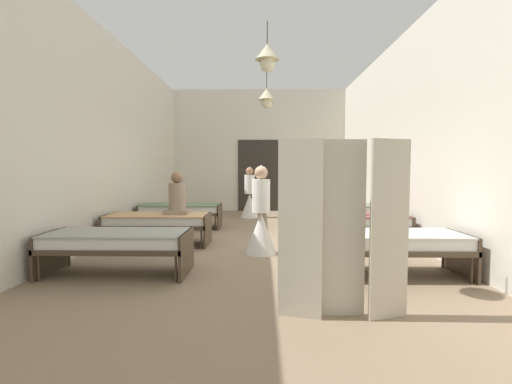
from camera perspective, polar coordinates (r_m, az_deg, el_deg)
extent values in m
cube|color=#8C755B|center=(6.84, 0.02, -8.74)|extent=(6.38, 11.71, 0.10)
cube|color=silver|center=(12.35, 0.46, 6.56)|extent=(6.18, 0.20, 4.09)
cube|color=silver|center=(7.39, -24.09, 8.19)|extent=(0.20, 11.11, 4.09)
cube|color=silver|center=(7.30, 24.46, 8.24)|extent=(0.20, 11.11, 4.09)
cube|color=#2D2823|center=(12.22, 0.45, 2.63)|extent=(1.40, 0.06, 2.40)
cylinder|color=brown|center=(7.12, 1.80, 23.95)|extent=(0.02, 0.02, 0.40)
cone|color=beige|center=(7.01, 1.79, 21.28)|extent=(0.44, 0.44, 0.28)
sphere|color=beige|center=(6.95, 1.79, 19.55)|extent=(0.28, 0.28, 0.28)
cylinder|color=brown|center=(9.57, 1.70, 17.92)|extent=(0.02, 0.02, 0.62)
cone|color=beige|center=(9.46, 1.70, 15.21)|extent=(0.44, 0.44, 0.28)
sphere|color=beige|center=(9.42, 1.69, 13.89)|extent=(0.28, 0.28, 0.28)
cylinder|color=#473828|center=(5.39, -31.16, -10.28)|extent=(0.03, 0.03, 0.34)
cylinder|color=#473828|center=(6.00, -27.46, -8.79)|extent=(0.03, 0.03, 0.34)
cylinder|color=#473828|center=(4.72, -12.57, -11.79)|extent=(0.03, 0.03, 0.34)
cylinder|color=#473828|center=(5.40, -10.75, -9.79)|extent=(0.03, 0.03, 0.34)
cube|color=#473828|center=(5.27, -20.99, -8.02)|extent=(1.90, 0.84, 0.07)
cube|color=#473828|center=(5.70, -29.78, -8.30)|extent=(0.04, 0.84, 0.57)
cube|color=#473828|center=(5.02, -10.94, -9.45)|extent=(0.04, 0.84, 0.57)
cube|color=white|center=(5.25, -21.02, -6.90)|extent=(1.82, 0.78, 0.14)
cube|color=#9E9E93|center=(5.23, -21.04, -6.02)|extent=(1.86, 0.82, 0.02)
cylinder|color=#473828|center=(4.67, 11.78, -11.93)|extent=(0.03, 0.03, 0.34)
cylinder|color=#473828|center=(5.36, 10.32, -9.88)|extent=(0.03, 0.03, 0.34)
cylinder|color=#473828|center=(5.28, 31.01, -10.57)|extent=(0.03, 0.03, 0.34)
cylinder|color=#473828|center=(5.89, 27.47, -9.00)|extent=(0.03, 0.03, 0.34)
cube|color=#473828|center=(5.19, 20.62, -8.19)|extent=(1.90, 0.84, 0.07)
cube|color=#473828|center=(4.98, 10.32, -9.55)|extent=(0.04, 0.84, 0.57)
cube|color=#473828|center=(5.59, 29.72, -8.53)|extent=(0.04, 0.84, 0.57)
cube|color=white|center=(5.17, 20.65, -7.05)|extent=(1.82, 0.78, 0.14)
cube|color=beige|center=(5.16, 20.67, -6.16)|extent=(1.86, 0.82, 0.02)
cylinder|color=#473828|center=(7.03, -22.86, -6.86)|extent=(0.03, 0.03, 0.34)
cylinder|color=#473828|center=(7.69, -20.68, -5.93)|extent=(0.03, 0.03, 0.34)
cylinder|color=#473828|center=(6.53, -8.64, -7.41)|extent=(0.03, 0.03, 0.34)
cylinder|color=#473828|center=(7.23, -7.68, -6.32)|extent=(0.03, 0.03, 0.34)
cube|color=#473828|center=(7.04, -15.19, -5.01)|extent=(1.90, 0.84, 0.07)
cube|color=#473828|center=(7.36, -22.18, -5.46)|extent=(0.04, 0.84, 0.57)
cube|color=#473828|center=(6.85, -7.64, -5.89)|extent=(0.04, 0.84, 0.57)
cube|color=white|center=(7.02, -15.20, -4.16)|extent=(1.82, 0.78, 0.14)
cube|color=tan|center=(7.01, -15.21, -3.49)|extent=(1.86, 0.82, 0.02)
cylinder|color=#473828|center=(6.50, 8.62, -7.47)|extent=(0.03, 0.03, 0.34)
cylinder|color=#473828|center=(7.20, 7.85, -6.37)|extent=(0.03, 0.03, 0.34)
cylinder|color=#473828|center=(6.95, 23.10, -7.00)|extent=(0.03, 0.03, 0.34)
cylinder|color=#473828|center=(7.61, 21.05, -6.04)|extent=(0.03, 0.03, 0.34)
cube|color=#473828|center=(6.98, 15.36, -5.08)|extent=(1.90, 0.84, 0.07)
cube|color=#473828|center=(6.82, 7.72, -5.93)|extent=(0.04, 0.84, 0.57)
cube|color=#473828|center=(7.28, 22.49, -5.57)|extent=(0.04, 0.84, 0.57)
cube|color=white|center=(6.96, 15.38, -4.23)|extent=(1.82, 0.78, 0.14)
cube|color=#8C4C47|center=(6.95, 15.39, -3.56)|extent=(1.86, 0.82, 0.02)
cylinder|color=#473828|center=(8.78, -17.84, -4.70)|extent=(0.03, 0.03, 0.34)
cylinder|color=#473828|center=(9.46, -16.43, -4.08)|extent=(0.03, 0.03, 0.34)
cylinder|color=#473828|center=(8.39, -6.47, -4.93)|extent=(0.03, 0.03, 0.34)
cylinder|color=#473828|center=(9.09, -5.88, -4.26)|extent=(0.03, 0.03, 0.34)
cube|color=#473828|center=(8.86, -11.77, -3.19)|extent=(1.90, 0.84, 0.07)
cube|color=#473828|center=(9.12, -17.48, -3.64)|extent=(0.04, 0.84, 0.57)
cube|color=#473828|center=(8.72, -5.77, -3.82)|extent=(0.04, 0.84, 0.57)
cube|color=white|center=(8.85, -11.78, -2.51)|extent=(1.82, 0.78, 0.14)
cube|color=slate|center=(8.84, -11.78, -1.98)|extent=(1.86, 0.82, 0.02)
cylinder|color=#473828|center=(8.36, 6.88, -4.96)|extent=(0.03, 0.03, 0.34)
cylinder|color=#473828|center=(9.07, 6.41, -4.28)|extent=(0.03, 0.03, 0.34)
cylinder|color=#473828|center=(8.71, 18.38, -4.77)|extent=(0.03, 0.03, 0.34)
cylinder|color=#473828|center=(9.39, 17.07, -4.15)|extent=(0.03, 0.03, 0.34)
cube|color=#473828|center=(8.82, 12.29, -3.23)|extent=(1.90, 0.84, 0.07)
cube|color=#473828|center=(8.69, 6.25, -3.85)|extent=(0.04, 0.84, 0.57)
cube|color=#473828|center=(9.05, 18.08, -3.71)|extent=(0.04, 0.84, 0.57)
cube|color=white|center=(8.80, 12.30, -2.55)|extent=(1.82, 0.78, 0.14)
cube|color=slate|center=(8.80, 12.31, -2.02)|extent=(1.86, 0.82, 0.02)
cone|color=white|center=(10.55, -1.02, -2.16)|extent=(0.52, 0.52, 0.70)
cylinder|color=white|center=(10.50, -1.03, 1.23)|extent=(0.30, 0.30, 0.55)
sphere|color=#A87A5B|center=(10.49, -1.03, 3.34)|extent=(0.22, 0.22, 0.22)
cone|color=white|center=(10.49, -1.03, 3.76)|extent=(0.18, 0.18, 0.10)
cone|color=white|center=(6.05, 0.80, -6.52)|extent=(0.52, 0.52, 0.70)
cylinder|color=white|center=(5.98, 0.80, -0.61)|extent=(0.30, 0.30, 0.55)
sphere|color=tan|center=(5.96, 0.81, 3.08)|extent=(0.22, 0.22, 0.22)
cone|color=white|center=(5.96, 0.81, 3.83)|extent=(0.18, 0.18, 0.10)
cylinder|color=#515B70|center=(6.82, 12.63, -1.10)|extent=(0.32, 0.32, 0.58)
cube|color=#515B70|center=(6.84, 12.60, -3.19)|extent=(0.44, 0.44, 0.08)
sphere|color=tan|center=(6.80, 12.68, 2.26)|extent=(0.22, 0.22, 0.22)
cylinder|color=gray|center=(6.94, -12.36, -1.02)|extent=(0.32, 0.32, 0.58)
cube|color=gray|center=(6.97, -12.33, -3.07)|extent=(0.44, 0.44, 0.08)
sphere|color=#846047|center=(6.92, -12.41, 2.29)|extent=(0.22, 0.22, 0.22)
cube|color=#BCB29E|center=(3.44, 6.98, -5.91)|extent=(0.41, 0.14, 1.70)
cube|color=#BCB29E|center=(3.57, 13.63, -5.64)|extent=(0.42, 0.05, 1.70)
cube|color=#BCB29E|center=(3.63, 20.37, -5.62)|extent=(0.41, 0.17, 1.70)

